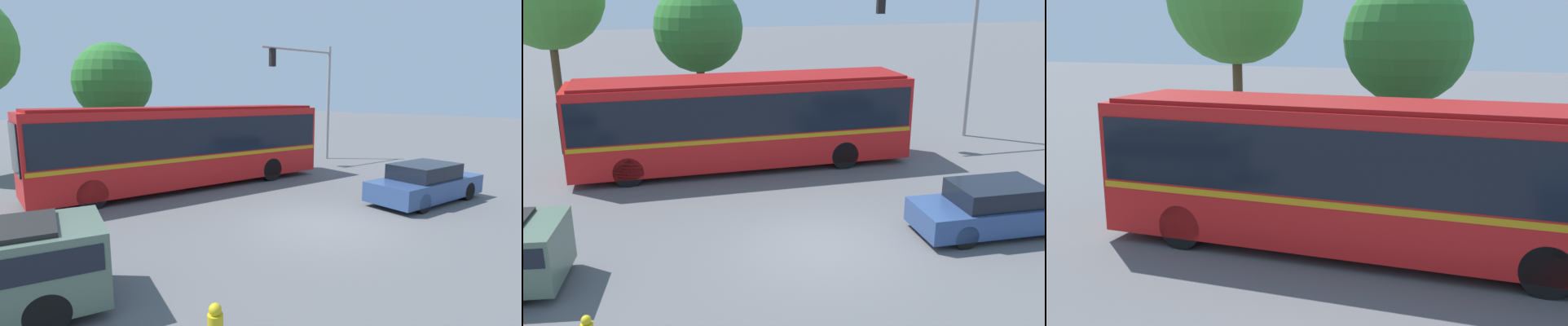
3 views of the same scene
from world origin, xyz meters
TOP-DOWN VIEW (x-y plane):
  - city_bus at (-0.80, 6.82)m, footprint 11.95×2.64m
  - flowering_hedge at (2.16, 10.27)m, footprint 6.67×1.07m
  - street_tree_centre at (-1.53, 13.81)m, footprint 4.02×4.02m

SIDE VIEW (x-z plane):
  - flowering_hedge at x=2.16m, z-range -0.01..1.59m
  - city_bus at x=-0.80m, z-range 0.22..3.48m
  - street_tree_centre at x=-1.53m, z-range 1.19..7.63m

